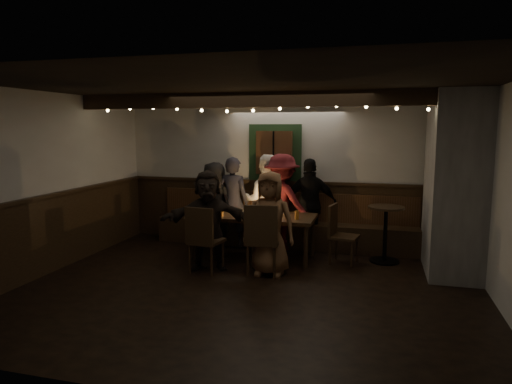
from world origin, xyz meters
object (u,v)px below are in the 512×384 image
(dining_table, at_px, (253,219))
(high_top, at_px, (386,227))
(person_b, at_px, (233,202))
(person_d, at_px, (282,202))
(person_e, at_px, (310,204))
(person_g, at_px, (270,223))
(person_f, at_px, (208,220))
(person_c, at_px, (266,201))
(person_a, at_px, (215,204))
(chair_end, at_px, (339,230))
(chair_near_right, at_px, (262,236))
(chair_near_left, at_px, (203,236))

(dining_table, xyz_separation_m, high_top, (2.06, 0.33, -0.09))
(dining_table, bearing_deg, person_b, 129.10)
(person_d, relative_size, person_e, 1.05)
(person_e, bearing_deg, person_g, 60.51)
(person_b, relative_size, person_f, 1.07)
(dining_table, bearing_deg, person_f, -124.56)
(person_f, height_order, person_g, person_g)
(person_c, bearing_deg, dining_table, 80.89)
(person_a, relative_size, person_b, 0.94)
(chair_end, relative_size, person_a, 0.61)
(person_g, bearing_deg, person_d, 93.89)
(person_d, distance_m, person_e, 0.48)
(chair_near_right, bearing_deg, high_top, 34.63)
(chair_near_right, relative_size, chair_end, 1.13)
(dining_table, relative_size, person_c, 1.21)
(dining_table, distance_m, person_g, 0.87)
(high_top, relative_size, person_b, 0.56)
(chair_near_left, relative_size, high_top, 1.11)
(chair_end, relative_size, person_c, 0.56)
(person_e, relative_size, person_g, 1.06)
(person_c, xyz_separation_m, person_d, (0.30, -0.08, 0.01))
(person_a, height_order, person_e, person_e)
(chair_near_left, distance_m, person_d, 1.81)
(dining_table, distance_m, person_d, 0.76)
(person_d, bearing_deg, dining_table, 84.97)
(dining_table, bearing_deg, chair_near_right, -65.84)
(high_top, height_order, person_f, person_f)
(person_f, relative_size, person_g, 0.99)
(chair_end, distance_m, person_b, 2.01)
(chair_near_right, height_order, person_c, person_c)
(person_d, height_order, person_f, person_d)
(person_c, bearing_deg, person_g, 100.09)
(chair_end, bearing_deg, person_a, 165.85)
(chair_end, bearing_deg, person_b, 163.11)
(chair_near_left, distance_m, person_e, 2.14)
(person_e, relative_size, person_f, 1.07)
(chair_end, distance_m, person_d, 1.20)
(dining_table, height_order, person_e, person_e)
(person_b, height_order, person_e, person_b)
(chair_near_left, bearing_deg, person_b, 92.46)
(chair_near_right, relative_size, person_d, 0.63)
(chair_end, height_order, person_e, person_e)
(dining_table, xyz_separation_m, person_c, (0.04, 0.73, 0.17))
(person_a, bearing_deg, dining_table, 160.88)
(dining_table, bearing_deg, high_top, 9.05)
(person_b, bearing_deg, person_f, 97.18)
(person_c, bearing_deg, person_d, 159.77)
(chair_near_right, height_order, person_e, person_e)
(dining_table, xyz_separation_m, person_f, (-0.49, -0.71, 0.09))
(person_b, distance_m, person_g, 1.72)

